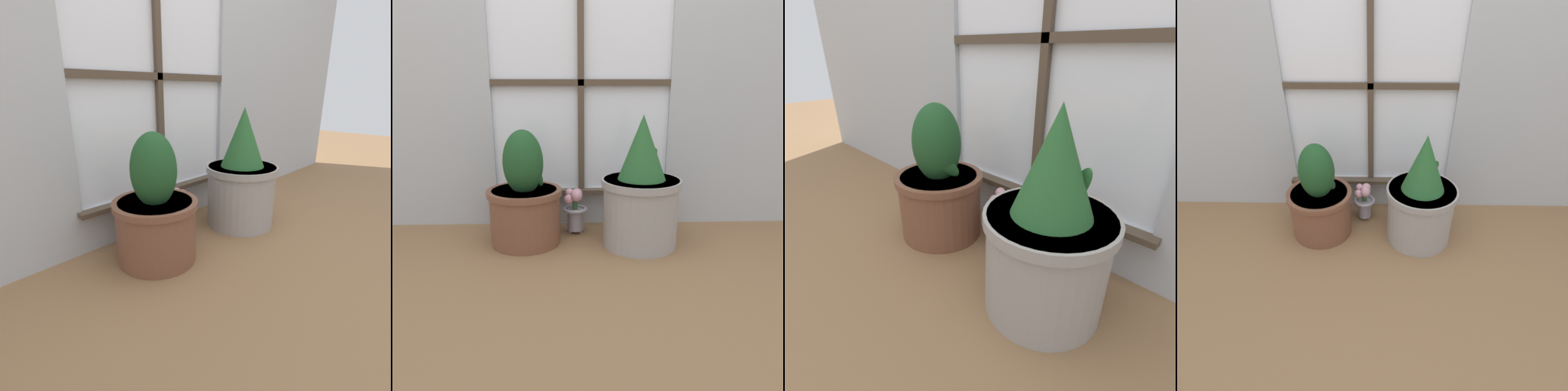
{
  "view_description": "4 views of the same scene",
  "coord_description": "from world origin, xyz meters",
  "views": [
    {
      "loc": [
        -1.11,
        -0.76,
        0.78
      ],
      "look_at": [
        0.0,
        0.31,
        0.24
      ],
      "focal_mm": 28.0,
      "sensor_mm": 36.0,
      "label": 1
    },
    {
      "loc": [
        -0.03,
        -1.67,
        0.81
      ],
      "look_at": [
        0.03,
        0.31,
        0.25
      ],
      "focal_mm": 35.0,
      "sensor_mm": 36.0,
      "label": 2
    },
    {
      "loc": [
        0.72,
        -0.48,
        0.81
      ],
      "look_at": [
        -0.06,
        0.29,
        0.27
      ],
      "focal_mm": 28.0,
      "sensor_mm": 36.0,
      "label": 3
    },
    {
      "loc": [
        0.05,
        -1.23,
        1.32
      ],
      "look_at": [
        0.02,
        0.32,
        0.25
      ],
      "focal_mm": 28.0,
      "sensor_mm": 36.0,
      "label": 4
    }
  ],
  "objects": [
    {
      "name": "flower_vase",
      "position": [
        -0.04,
        0.41,
        0.14
      ],
      "size": [
        0.14,
        0.14,
        0.26
      ],
      "color": "#99939E",
      "rests_on": "ground_plane"
    },
    {
      "name": "potted_plant_left",
      "position": [
        -0.3,
        0.27,
        0.23
      ],
      "size": [
        0.39,
        0.39,
        0.61
      ],
      "color": "brown",
      "rests_on": "ground_plane"
    },
    {
      "name": "ground_plane",
      "position": [
        0.0,
        0.0,
        0.0
      ],
      "size": [
        10.0,
        10.0,
        0.0
      ],
      "primitive_type": "plane",
      "color": "olive"
    },
    {
      "name": "potted_plant_right",
      "position": [
        0.3,
        0.23,
        0.28
      ],
      "size": [
        0.41,
        0.41,
        0.69
      ],
      "color": "#9E9993",
      "rests_on": "ground_plane"
    }
  ]
}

